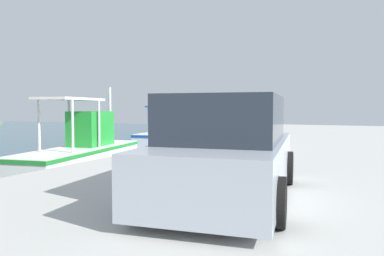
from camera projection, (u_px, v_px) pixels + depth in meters
quay_pier at (312, 158)px, 13.06m from camera, size 36.00×10.00×0.80m
fishing_boat_second at (82, 151)px, 13.00m from camera, size 6.40×2.79×3.04m
fishing_boat_third at (168, 135)px, 20.34m from camera, size 5.60×2.50×2.95m
fishing_boat_fourth at (218, 130)px, 25.67m from camera, size 5.14×2.78×3.08m
pelican at (227, 135)px, 13.29m from camera, size 0.94×0.64×0.82m
fisherman_standing at (275, 115)px, 21.28m from camera, size 0.50×0.47×1.76m
parked_car at (227, 152)px, 5.59m from camera, size 4.28×2.25×1.57m
mooring_bollard_second at (233, 130)px, 19.31m from camera, size 0.21×0.21×0.49m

